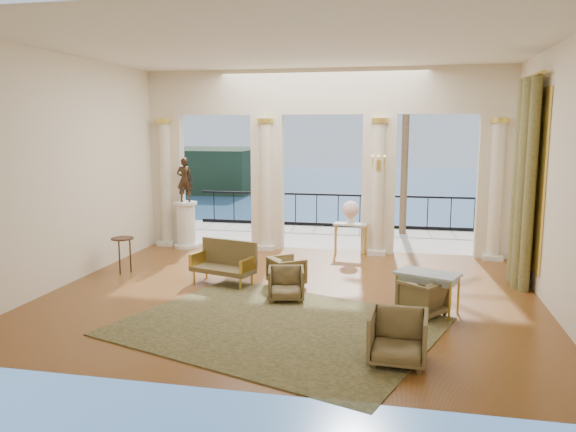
% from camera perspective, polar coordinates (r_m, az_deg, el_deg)
% --- Properties ---
extents(floor, '(9.00, 9.00, 0.00)m').
position_cam_1_polar(floor, '(10.64, 0.35, -7.87)').
color(floor, '#4C200A').
rests_on(floor, ground).
extents(room_walls, '(9.00, 9.00, 9.00)m').
position_cam_1_polar(room_walls, '(9.09, -1.04, 7.68)').
color(room_walls, white).
rests_on(room_walls, ground).
extents(arcade, '(9.00, 0.56, 4.50)m').
position_cam_1_polar(arcade, '(13.96, 3.50, 6.90)').
color(arcade, '#F2E5C4').
rests_on(arcade, ground).
extents(terrace, '(10.00, 3.60, 0.10)m').
position_cam_1_polar(terrace, '(16.22, 4.42, -2.20)').
color(terrace, '#A39D8A').
rests_on(terrace, ground).
extents(balustrade, '(9.00, 0.06, 1.03)m').
position_cam_1_polar(balustrade, '(17.70, 5.11, 0.25)').
color(balustrade, black).
rests_on(balustrade, terrace).
extents(palm_tree, '(2.00, 2.00, 4.50)m').
position_cam_1_polar(palm_tree, '(16.61, 11.98, 12.26)').
color(palm_tree, '#4C3823').
rests_on(palm_tree, terrace).
extents(headland, '(22.00, 18.00, 6.00)m').
position_cam_1_polar(headland, '(86.37, -10.03, 4.80)').
color(headland, black).
rests_on(headland, sea).
extents(sea, '(160.00, 160.00, 0.00)m').
position_cam_1_polar(sea, '(70.60, 10.06, 1.44)').
color(sea, '#315A91').
rests_on(sea, ground).
extents(curtain, '(0.33, 1.40, 4.09)m').
position_cam_1_polar(curtain, '(11.75, 22.89, 3.07)').
color(curtain, brown).
rests_on(curtain, ground).
extents(window_frame, '(0.04, 1.60, 3.40)m').
position_cam_1_polar(window_frame, '(11.78, 23.80, 3.42)').
color(window_frame, gold).
rests_on(window_frame, room_walls).
extents(wall_sconce, '(0.30, 0.11, 0.33)m').
position_cam_1_polar(wall_sconce, '(13.53, 9.19, 5.23)').
color(wall_sconce, gold).
rests_on(wall_sconce, arcade).
extents(rug, '(5.55, 4.91, 0.02)m').
position_cam_1_polar(rug, '(8.94, -1.06, -11.13)').
color(rug, '#2E3519').
rests_on(rug, ground).
extents(armchair_a, '(0.75, 0.72, 0.65)m').
position_cam_1_polar(armchair_a, '(10.18, -0.20, -6.74)').
color(armchair_a, '#41361B').
rests_on(armchair_a, ground).
extents(armchair_b, '(0.78, 0.74, 0.77)m').
position_cam_1_polar(armchair_b, '(7.67, 11.11, -11.79)').
color(armchair_b, '#41361B').
rests_on(armchair_b, ground).
extents(armchair_c, '(0.88, 0.89, 0.67)m').
position_cam_1_polar(armchair_c, '(9.64, 13.53, -7.85)').
color(armchair_c, '#41361B').
rests_on(armchair_c, ground).
extents(armchair_d, '(0.83, 0.84, 0.63)m').
position_cam_1_polar(armchair_d, '(11.09, -0.12, -5.48)').
color(armchair_d, '#41361B').
rests_on(armchair_d, ground).
extents(settee, '(1.39, 0.90, 0.86)m').
position_cam_1_polar(settee, '(11.32, -6.40, -4.68)').
color(settee, '#41361B').
rests_on(settee, ground).
extents(game_table, '(1.14, 0.89, 0.69)m').
position_cam_1_polar(game_table, '(9.70, 14.00, -6.00)').
color(game_table, '#95ADBE').
rests_on(game_table, ground).
extents(pedestal, '(0.65, 0.65, 1.19)m').
position_cam_1_polar(pedestal, '(14.78, -10.31, -0.95)').
color(pedestal, silver).
rests_on(pedestal, ground).
extents(statue, '(0.44, 0.32, 1.14)m').
position_cam_1_polar(statue, '(14.63, -10.44, 3.63)').
color(statue, '#312216').
rests_on(statue, pedestal).
extents(console_table, '(0.84, 0.41, 0.77)m').
position_cam_1_polar(console_table, '(13.81, 6.36, -1.28)').
color(console_table, silver).
rests_on(console_table, ground).
extents(urn, '(0.42, 0.42, 0.55)m').
position_cam_1_polar(urn, '(13.74, 6.39, 0.55)').
color(urn, white).
rests_on(urn, console_table).
extents(side_table, '(0.47, 0.47, 0.77)m').
position_cam_1_polar(side_table, '(12.47, -16.47, -2.62)').
color(side_table, black).
rests_on(side_table, ground).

